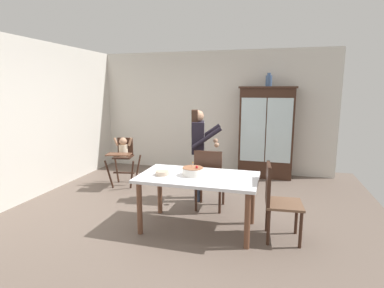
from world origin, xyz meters
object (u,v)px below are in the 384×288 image
Objects in this scene: birthday_cake at (193,171)px; dining_chair_far_side at (209,176)px; dining_table at (198,183)px; serving_bowl at (162,173)px; dining_chair_right_end at (276,196)px; adult_person at (198,144)px; china_cabinet at (266,132)px; ceramic_vase at (269,80)px; high_chair_with_toddler at (123,153)px.

birthday_cake is 0.29× the size of dining_chair_far_side.
serving_bowl is at bearing -168.63° from dining_table.
birthday_cake is 0.29× the size of dining_chair_right_end.
dining_chair_far_side is at bearing 51.59° from dining_chair_right_end.
adult_person is 1.71m from dining_chair_right_end.
birthday_cake is (-0.85, -2.79, -0.17)m from china_cabinet.
ceramic_vase reaches higher than dining_chair_right_end.
dining_chair_right_end is (2.86, -1.46, -0.10)m from high_chair_with_toddler.
dining_chair_right_end is at bearing -143.84° from adult_person.
ceramic_vase is 3.18m from dining_chair_right_end.
birthday_cake is at bearing -106.91° from china_cabinet.
china_cabinet is 2.92m from birthday_cake.
dining_chair_right_end is (0.22, -2.80, -0.41)m from china_cabinet.
dining_chair_far_side is at bearing -159.59° from adult_person.
adult_person is at bearing 45.17° from dining_chair_right_end.
ceramic_vase reaches higher than high_chair_with_toddler.
china_cabinet is at bearing -44.33° from adult_person.
serving_bowl is at bearing -113.49° from ceramic_vase.
ceramic_vase is 1.50× the size of serving_bowl.
ceramic_vase is at bearing 72.92° from birthday_cake.
dining_table is 0.49m from serving_bowl.
dining_chair_far_side is 1.20m from dining_chair_right_end.
high_chair_with_toddler is 2.08m from serving_bowl.
dining_chair_far_side is at bearing -109.85° from china_cabinet.
dining_chair_far_side is at bearing -33.74° from high_chair_with_toddler.
high_chair_with_toddler is 2.35m from dining_table.
dining_chair_right_end is (1.26, -1.09, -0.41)m from adult_person.
adult_person reaches higher than high_chair_with_toddler.
dining_chair_far_side is (-0.77, -2.13, -0.41)m from china_cabinet.
high_chair_with_toddler is at bearing 58.82° from dining_chair_right_end.
adult_person is 0.64m from dining_chair_far_side.
china_cabinet is 2.00× the size of dining_chair_far_side.
ceramic_vase reaches higher than dining_chair_far_side.
serving_bowl is (-0.20, -1.16, -0.20)m from adult_person.
high_chair_with_toddler is 0.62× the size of adult_person.
adult_person is at bearing 100.24° from birthday_cake.
dining_table is 1.00m from dining_chair_right_end.
dining_chair_right_end is at bearing -38.01° from high_chair_with_toddler.
dining_chair_far_side is (0.48, 0.75, -0.21)m from serving_bowl.
adult_person reaches higher than birthday_cake.
dining_chair_far_side is (0.08, 0.66, -0.24)m from birthday_cake.
ceramic_vase is 2.71m from dining_chair_far_side.
dining_chair_far_side is at bearing -110.06° from ceramic_vase.
high_chair_with_toddler is at bearing 132.14° from serving_bowl.
ceramic_vase reaches higher than serving_bowl.
ceramic_vase is 3.39m from serving_bowl.
high_chair_with_toddler is (-2.65, -1.35, -1.38)m from ceramic_vase.
dining_table is 1.63× the size of dining_chair_right_end.
birthday_cake is 0.71m from dining_chair_far_side.
adult_person is 8.50× the size of serving_bowl.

